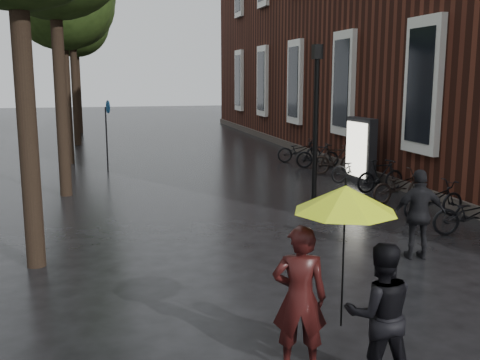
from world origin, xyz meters
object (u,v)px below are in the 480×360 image
object	(u,v)px
person_black	(380,314)
lamp_post	(316,114)
person_burgundy	(300,298)
ad_lightbox	(360,151)
parked_bicycles	(376,177)
pedestrian_walking	(419,214)

from	to	relation	value
person_black	lamp_post	size ratio (longest dim) A/B	0.40
lamp_post	person_burgundy	bearing A→B (deg)	-112.88
ad_lightbox	person_black	bearing A→B (deg)	-120.15
parked_bicycles	lamp_post	world-z (taller)	lamp_post
person_burgundy	parked_bicycles	world-z (taller)	person_burgundy
pedestrian_walking	ad_lightbox	size ratio (longest dim) A/B	0.81
parked_bicycles	pedestrian_walking	bearing A→B (deg)	-110.36
parked_bicycles	lamp_post	xyz separation A→B (m)	(-2.75, -2.22, 1.95)
person_burgundy	parked_bicycles	xyz separation A→B (m)	(5.48, 8.69, -0.39)
person_black	lamp_post	xyz separation A→B (m)	(2.01, 6.94, 1.61)
pedestrian_walking	parked_bicycles	bearing A→B (deg)	-99.27
pedestrian_walking	person_burgundy	bearing A→B (deg)	53.76
person_black	pedestrian_walking	bearing A→B (deg)	-113.96
lamp_post	ad_lightbox	bearing A→B (deg)	50.88
person_burgundy	lamp_post	distance (m)	7.19
ad_lightbox	lamp_post	distance (m)	4.83
pedestrian_walking	parked_bicycles	xyz separation A→B (m)	(2.06, 5.54, -0.37)
person_black	parked_bicycles	world-z (taller)	person_black
ad_lightbox	pedestrian_walking	bearing A→B (deg)	-112.97
person_black	parked_bicycles	size ratio (longest dim) A/B	0.13
person_burgundy	ad_lightbox	distance (m)	11.54
pedestrian_walking	parked_bicycles	distance (m)	5.92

